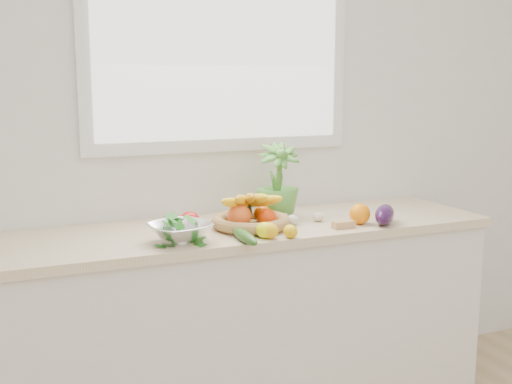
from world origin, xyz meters
name	(u,v)px	position (x,y,z in m)	size (l,w,h in m)	color
back_wall	(220,119)	(0.00, 2.25, 1.35)	(4.50, 0.02, 2.70)	white
counter_cabinet	(244,326)	(0.00, 1.95, 0.43)	(2.20, 0.58, 0.86)	silver
countertop	(244,230)	(0.00, 1.95, 0.88)	(2.24, 0.62, 0.04)	beige
window_frame	(220,32)	(0.00, 2.23, 1.75)	(1.30, 0.03, 1.10)	white
window_pane	(221,31)	(0.00, 2.21, 1.75)	(1.18, 0.01, 0.98)	white
orange_loose	(360,214)	(0.48, 1.77, 0.95)	(0.09, 0.09, 0.09)	orange
lemon_a	(265,230)	(0.00, 1.70, 0.93)	(0.07, 0.08, 0.07)	#F6F80D
lemon_b	(290,231)	(0.09, 1.67, 0.93)	(0.06, 0.07, 0.06)	yellow
lemon_c	(269,231)	(0.01, 1.69, 0.93)	(0.07, 0.08, 0.07)	yellow
apple	(190,222)	(-0.26, 1.92, 0.94)	(0.09, 0.09, 0.09)	red
ginger	(343,225)	(0.38, 1.73, 0.92)	(0.10, 0.04, 0.03)	tan
garlic_a	(318,217)	(0.34, 1.89, 0.92)	(0.05, 0.05, 0.04)	beige
garlic_b	(283,216)	(0.19, 1.96, 0.92)	(0.05, 0.05, 0.05)	white
garlic_c	(293,220)	(0.20, 1.87, 0.92)	(0.05, 0.05, 0.05)	silver
eggplant	(385,214)	(0.59, 1.73, 0.94)	(0.08, 0.22, 0.09)	#2B0F38
cucumber	(244,236)	(-0.11, 1.68, 0.92)	(0.05, 0.25, 0.05)	#2E5B1A
radish	(247,238)	(-0.10, 1.67, 0.92)	(0.03, 0.03, 0.03)	red
potted_herb	(278,181)	(0.20, 2.02, 1.08)	(0.20, 0.20, 0.35)	#4D9335
fruit_basket	(250,217)	(0.01, 1.89, 0.95)	(0.42, 0.42, 0.18)	#B27B4F
colander_with_spinach	(180,227)	(-0.34, 1.77, 0.96)	(0.30, 0.30, 0.12)	silver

